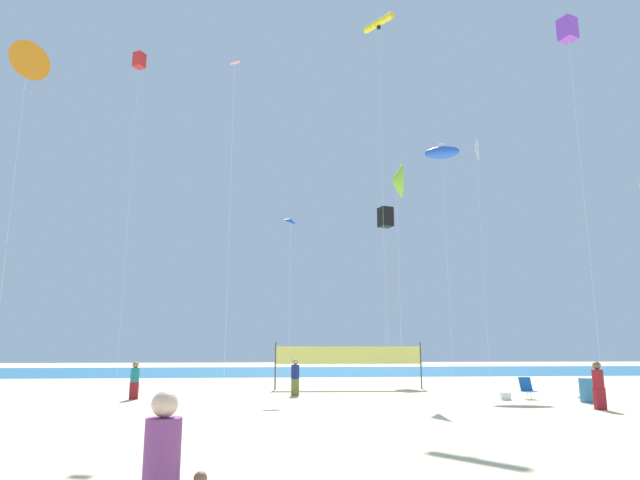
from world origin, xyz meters
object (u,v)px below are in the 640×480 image
Objects in this scene: beach_handbag at (506,396)px; beachgoer_navy_shirt at (295,376)px; kite_blue_diamond at (291,222)px; kite_violet_box at (567,30)px; kite_lime_delta at (396,181)px; beachgoer_maroon_shirt at (598,384)px; mother_figure at (161,467)px; kite_blue_inflatable at (442,153)px; volleyball_net at (348,357)px; kite_yellow_tube at (379,24)px; beachgoer_teal_shirt at (135,379)px; kite_orange_delta at (27,62)px; trash_barrel at (587,390)px; kite_pink_diamond at (234,76)px; kite_black_box at (385,217)px; folding_beach_chair at (527,388)px; kite_white_delta at (476,150)px; kite_red_box at (139,61)px.

beachgoer_navy_shirt is at bearing 161.83° from beach_handbag.
kite_blue_diamond is 15.70m from kite_violet_box.
beachgoer_maroon_shirt is at bearing -53.03° from kite_lime_delta.
mother_figure is at bearing -123.81° from beach_handbag.
kite_violet_box reaches higher than kite_blue_inflatable.
beach_handbag is at bearing -47.71° from volleyball_net.
kite_yellow_tube is (4.81, 2.82, 19.75)m from beachgoer_navy_shirt.
kite_orange_delta reaches higher than beachgoer_teal_shirt.
trash_barrel is 19.63m from kite_pink_diamond.
trash_barrel is at bearing -36.54° from kite_lime_delta.
beachgoer_teal_shirt is at bearing -171.36° from kite_lime_delta.
beachgoer_maroon_shirt is 0.11× the size of kite_pink_diamond.
kite_black_box is (13.58, 12.63, 10.33)m from beachgoer_teal_shirt.
kite_blue_inflatable is at bearing 39.34° from mother_figure.
kite_orange_delta is at bearing 95.22° from mother_figure.
kite_blue_inflatable reaches higher than beach_handbag.
beachgoer_navy_shirt is 0.08× the size of kite_yellow_tube.
beachgoer_maroon_shirt is 1.86× the size of folding_beach_chair.
kite_blue_inflatable is at bearing 99.79° from trash_barrel.
kite_blue_inflatable is at bearing 26.19° from volleyball_net.
kite_lime_delta is 17.15m from kite_orange_delta.
folding_beach_chair is 17.75m from kite_black_box.
beach_handbag is 21.89m from kite_white_delta.
kite_black_box reaches higher than beachgoer_teal_shirt.
trash_barrel is (0.99, 2.40, -0.41)m from beachgoer_maroon_shirt.
kite_lime_delta is 0.66× the size of kite_violet_box.
beachgoer_teal_shirt is 23.03m from kite_red_box.
kite_orange_delta is at bearing -93.12° from kite_red_box.
kite_violet_box reaches higher than kite_blue_diamond.
kite_violet_box reaches higher than kite_orange_delta.
beachgoer_teal_shirt is 0.07× the size of kite_yellow_tube.
kite_blue_diamond reaches higher than mother_figure.
mother_figure is at bearing -132.47° from trash_barrel.
trash_barrel is 2.40× the size of beach_handbag.
beachgoer_navy_shirt is 4.17× the size of beach_handbag.
beachgoer_teal_shirt is 23.30m from kite_yellow_tube.
kite_black_box is (-3.63, 17.91, 10.27)m from beachgoer_maroon_shirt.
kite_black_box is at bearing 7.56° from kite_red_box.
kite_violet_box is (23.32, 0.52, 3.03)m from kite_orange_delta.
kite_white_delta is 1.01× the size of kite_violet_box.
kite_pink_diamond is at bearing -142.69° from kite_yellow_tube.
kite_white_delta is (4.99, 13.92, 16.15)m from beach_handbag.
kite_lime_delta is 5.72m from kite_blue_diamond.
beach_handbag is at bearing 30.16° from mother_figure.
beachgoer_maroon_shirt is 4.24× the size of beach_handbag.
kite_violet_box reaches higher than folding_beach_chair.
kite_lime_delta is 10.98m from kite_black_box.
kite_yellow_tube is at bearing -136.62° from kite_white_delta.
kite_white_delta reaches higher than beachgoer_teal_shirt.
kite_black_box is at bearing 77.12° from kite_yellow_tube.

